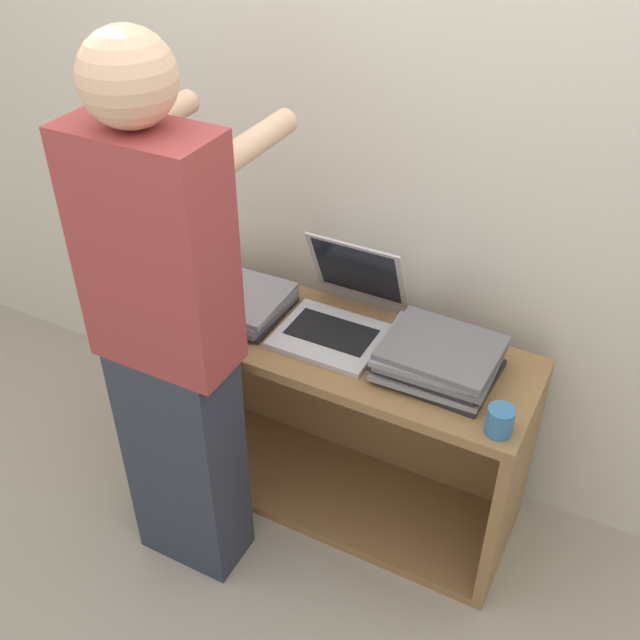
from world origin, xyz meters
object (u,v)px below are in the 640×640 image
at_px(laptop_stack_left, 236,300).
at_px(mug, 500,421).
at_px(laptop_stack_right, 439,359).
at_px(person, 169,342).
at_px(laptop_open, 339,314).

xyz_separation_m(laptop_stack_left, mug, (0.96, -0.16, 0.01)).
relative_size(laptop_stack_left, laptop_stack_right, 0.98).
xyz_separation_m(person, mug, (0.90, 0.26, -0.13)).
bearing_deg(laptop_open, mug, -20.64).
bearing_deg(laptop_stack_right, laptop_stack_left, 179.76).
distance_m(laptop_stack_left, mug, 0.97).
distance_m(laptop_open, laptop_stack_right, 0.37).
bearing_deg(mug, person, -163.82).
xyz_separation_m(laptop_open, laptop_stack_left, (-0.36, -0.06, -0.02)).
bearing_deg(mug, laptop_open, 159.36).
distance_m(laptop_open, laptop_stack_left, 0.36).
distance_m(laptop_stack_right, person, 0.79).
height_order(laptop_stack_left, person, person).
distance_m(laptop_open, mug, 0.64).
relative_size(laptop_open, mug, 4.67).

